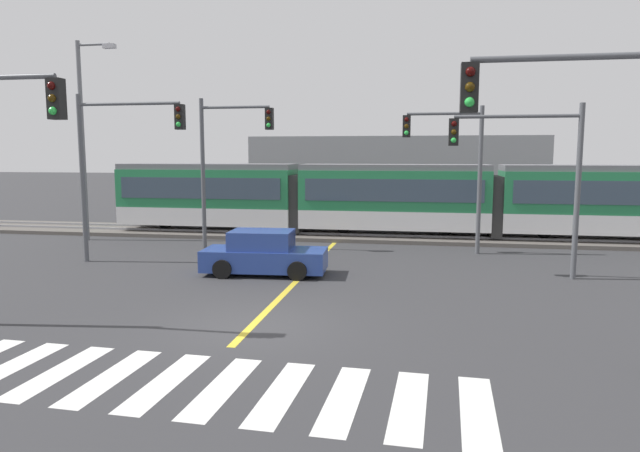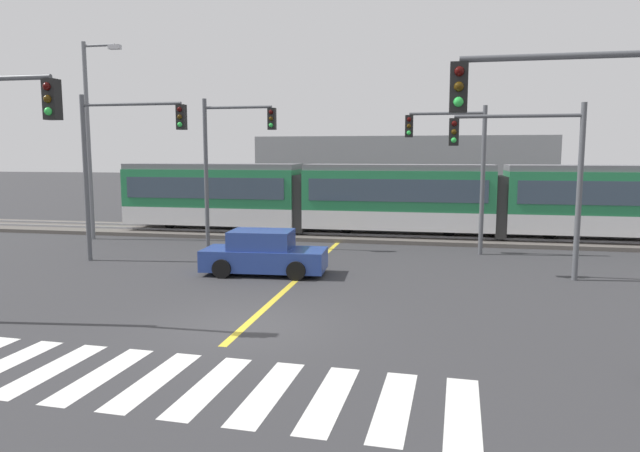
% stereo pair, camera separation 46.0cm
% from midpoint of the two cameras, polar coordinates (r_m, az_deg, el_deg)
% --- Properties ---
extents(ground_plane, '(200.00, 200.00, 0.00)m').
position_cam_midpoint_polar(ground_plane, '(14.00, -6.60, -9.97)').
color(ground_plane, '#333335').
extents(track_bed, '(120.00, 4.00, 0.18)m').
position_cam_midpoint_polar(track_bed, '(28.46, 2.92, -0.91)').
color(track_bed, '#56514C').
rests_on(track_bed, ground).
extents(rail_near, '(120.00, 0.08, 0.10)m').
position_cam_midpoint_polar(rail_near, '(27.74, 2.70, -0.83)').
color(rail_near, '#939399').
rests_on(rail_near, track_bed).
extents(rail_far, '(120.00, 0.08, 0.10)m').
position_cam_midpoint_polar(rail_far, '(29.15, 3.14, -0.44)').
color(rail_far, '#939399').
rests_on(rail_far, track_bed).
extents(light_rail_tram, '(28.00, 2.64, 3.43)m').
position_cam_midpoint_polar(light_rail_tram, '(27.97, 8.25, 2.92)').
color(light_rail_tram, silver).
rests_on(light_rail_tram, track_bed).
extents(crosswalk_stripe_1, '(0.67, 2.82, 0.01)m').
position_cam_midpoint_polar(crosswalk_stripe_1, '(13.03, -28.19, -12.11)').
color(crosswalk_stripe_1, silver).
rests_on(crosswalk_stripe_1, ground).
extents(crosswalk_stripe_2, '(0.67, 2.82, 0.01)m').
position_cam_midpoint_polar(crosswalk_stripe_2, '(12.35, -24.29, -12.95)').
color(crosswalk_stripe_2, silver).
rests_on(crosswalk_stripe_2, ground).
extents(crosswalk_stripe_3, '(0.67, 2.82, 0.01)m').
position_cam_midpoint_polar(crosswalk_stripe_3, '(11.73, -19.93, -13.81)').
color(crosswalk_stripe_3, silver).
rests_on(crosswalk_stripe_3, ground).
extents(crosswalk_stripe_4, '(0.67, 2.82, 0.01)m').
position_cam_midpoint_polar(crosswalk_stripe_4, '(11.19, -15.07, -14.67)').
color(crosswalk_stripe_4, silver).
rests_on(crosswalk_stripe_4, ground).
extents(crosswalk_stripe_5, '(0.67, 2.82, 0.01)m').
position_cam_midpoint_polar(crosswalk_stripe_5, '(10.73, -9.72, -15.50)').
color(crosswalk_stripe_5, silver).
rests_on(crosswalk_stripe_5, ground).
extents(crosswalk_stripe_6, '(0.67, 2.82, 0.01)m').
position_cam_midpoint_polar(crosswalk_stripe_6, '(10.37, -3.91, -16.24)').
color(crosswalk_stripe_6, silver).
rests_on(crosswalk_stripe_6, ground).
extents(crosswalk_stripe_7, '(0.67, 2.82, 0.01)m').
position_cam_midpoint_polar(crosswalk_stripe_7, '(10.12, 2.31, -16.86)').
color(crosswalk_stripe_7, silver).
rests_on(crosswalk_stripe_7, ground).
extents(crosswalk_stripe_8, '(0.67, 2.82, 0.01)m').
position_cam_midpoint_polar(crosswalk_stripe_8, '(9.98, 8.81, -17.30)').
color(crosswalk_stripe_8, silver).
rests_on(crosswalk_stripe_8, ground).
extents(crosswalk_stripe_9, '(0.67, 2.82, 0.01)m').
position_cam_midpoint_polar(crosswalk_stripe_9, '(9.96, 15.43, -17.54)').
color(crosswalk_stripe_9, silver).
rests_on(crosswalk_stripe_9, ground).
extents(lane_centre_line, '(0.20, 14.64, 0.01)m').
position_cam_midpoint_polar(lane_centre_line, '(19.46, -1.23, -5.00)').
color(lane_centre_line, gold).
rests_on(lane_centre_line, ground).
extents(sedan_crossing, '(4.30, 2.11, 1.52)m').
position_cam_midpoint_polar(sedan_crossing, '(19.70, -4.95, -2.80)').
color(sedan_crossing, '#284293').
rests_on(sedan_crossing, ground).
extents(traffic_light_far_right, '(3.25, 0.38, 6.05)m').
position_cam_midpoint_polar(traffic_light_far_right, '(24.08, 14.03, 6.78)').
color(traffic_light_far_right, '#515459').
rests_on(traffic_light_far_right, ground).
extents(traffic_light_mid_left, '(4.25, 0.38, 6.33)m').
position_cam_midpoint_polar(traffic_light_mid_left, '(22.76, -19.00, 7.11)').
color(traffic_light_mid_left, '#515459').
rests_on(traffic_light_mid_left, ground).
extents(traffic_light_mid_right, '(4.25, 0.38, 5.75)m').
position_cam_midpoint_polar(traffic_light_mid_right, '(19.97, 21.09, 5.98)').
color(traffic_light_mid_right, '#515459').
rests_on(traffic_light_mid_right, ground).
extents(traffic_light_far_left, '(3.25, 0.38, 6.46)m').
position_cam_midpoint_polar(traffic_light_far_left, '(24.93, -8.67, 7.42)').
color(traffic_light_far_left, '#515459').
rests_on(traffic_light_far_left, ground).
extents(traffic_light_near_right, '(3.75, 0.38, 6.35)m').
position_cam_midpoint_polar(traffic_light_near_right, '(11.36, 26.33, 6.59)').
color(traffic_light_near_right, '#515459').
rests_on(traffic_light_near_right, ground).
extents(street_lamp_west, '(1.98, 0.28, 9.31)m').
position_cam_midpoint_polar(street_lamp_west, '(29.41, -21.52, 8.88)').
color(street_lamp_west, slate).
rests_on(street_lamp_west, ground).
extents(building_backdrop_far, '(19.28, 6.00, 5.24)m').
position_cam_midpoint_polar(building_backdrop_far, '(39.85, 8.57, 5.02)').
color(building_backdrop_far, gray).
rests_on(building_backdrop_far, ground).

